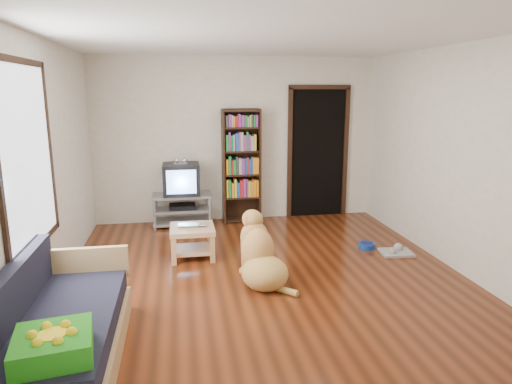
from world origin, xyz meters
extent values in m
plane|color=#602710|center=(0.00, 0.00, 0.00)|extent=(5.00, 5.00, 0.00)
plane|color=white|center=(0.00, 0.00, 2.60)|extent=(5.00, 5.00, 0.00)
plane|color=silver|center=(0.00, 2.50, 1.30)|extent=(4.50, 0.00, 4.50)
plane|color=silver|center=(0.00, -2.50, 1.30)|extent=(4.50, 0.00, 4.50)
plane|color=silver|center=(-2.25, 0.00, 1.30)|extent=(0.00, 5.00, 5.00)
plane|color=silver|center=(2.25, 0.00, 1.30)|extent=(0.00, 5.00, 5.00)
cube|color=green|center=(-1.75, -1.98, 0.50)|extent=(0.54, 0.54, 0.16)
imported|color=silver|center=(-0.79, 0.77, 0.41)|extent=(0.38, 0.26, 0.03)
cylinder|color=navy|center=(1.52, 0.72, 0.04)|extent=(0.22, 0.22, 0.08)
cube|color=#969696|center=(1.82, 0.47, 0.01)|extent=(0.43, 0.36, 0.03)
cube|color=white|center=(-2.23, -0.50, 1.50)|extent=(0.02, 1.30, 1.60)
cube|color=black|center=(-2.23, -0.50, 2.32)|extent=(0.03, 1.42, 0.06)
cube|color=black|center=(-2.23, -0.50, 0.68)|extent=(0.03, 1.42, 0.06)
cube|color=black|center=(-2.23, 0.20, 1.50)|extent=(0.03, 0.06, 1.70)
cube|color=black|center=(1.35, 2.48, 1.05)|extent=(0.90, 0.02, 2.10)
cube|color=black|center=(0.87, 2.47, 1.05)|extent=(0.07, 0.05, 2.14)
cube|color=black|center=(1.83, 2.47, 1.05)|extent=(0.07, 0.05, 2.14)
cube|color=black|center=(1.35, 2.47, 2.13)|extent=(1.03, 0.05, 0.07)
cube|color=#99999E|center=(-0.90, 2.25, 0.48)|extent=(0.90, 0.45, 0.04)
cube|color=#99999E|center=(-0.90, 2.25, 0.25)|extent=(0.86, 0.42, 0.03)
cube|color=#99999E|center=(-0.90, 2.25, 0.06)|extent=(0.90, 0.45, 0.04)
cylinder|color=#99999E|center=(-1.32, 2.05, 0.25)|extent=(0.04, 0.04, 0.50)
cylinder|color=#99999E|center=(-0.48, 2.05, 0.25)|extent=(0.04, 0.04, 0.50)
cylinder|color=#99999E|center=(-1.32, 2.45, 0.25)|extent=(0.04, 0.04, 0.50)
cylinder|color=#99999E|center=(-0.48, 2.45, 0.25)|extent=(0.04, 0.04, 0.50)
cube|color=black|center=(-0.90, 2.25, 0.30)|extent=(0.40, 0.30, 0.07)
cube|color=black|center=(-0.90, 2.25, 0.74)|extent=(0.55, 0.48, 0.48)
cube|color=black|center=(-0.90, 2.45, 0.74)|extent=(0.40, 0.14, 0.36)
cube|color=#8CBFF2|center=(-0.90, 2.00, 0.74)|extent=(0.44, 0.02, 0.36)
cube|color=silver|center=(-0.90, 2.20, 0.99)|extent=(0.20, 0.07, 0.02)
sphere|color=silver|center=(-0.96, 2.20, 1.04)|extent=(0.09, 0.09, 0.09)
sphere|color=silver|center=(-0.84, 2.20, 1.04)|extent=(0.09, 0.09, 0.09)
cube|color=black|center=(-0.23, 2.34, 0.90)|extent=(0.03, 0.30, 1.80)
cube|color=black|center=(0.34, 2.34, 0.90)|extent=(0.03, 0.30, 1.80)
cube|color=black|center=(0.05, 2.48, 0.90)|extent=(0.60, 0.02, 1.80)
cube|color=black|center=(0.05, 2.34, 0.03)|extent=(0.56, 0.28, 0.02)
cube|color=black|center=(0.05, 2.34, 0.40)|extent=(0.56, 0.28, 0.03)
cube|color=black|center=(0.05, 2.34, 0.77)|extent=(0.56, 0.28, 0.02)
cube|color=black|center=(0.05, 2.34, 1.14)|extent=(0.56, 0.28, 0.02)
cube|color=black|center=(0.05, 2.34, 1.51)|extent=(0.56, 0.28, 0.02)
cube|color=black|center=(0.05, 2.34, 1.77)|extent=(0.56, 0.28, 0.02)
cube|color=tan|center=(-1.83, -1.40, 0.11)|extent=(0.80, 1.80, 0.22)
cube|color=#1E1E2D|center=(-1.83, -1.40, 0.33)|extent=(0.74, 1.74, 0.18)
cube|color=#1E1E2D|center=(-2.17, -1.40, 0.60)|extent=(0.12, 1.74, 0.40)
cube|color=tan|center=(-1.83, -0.54, 0.50)|extent=(0.80, 0.06, 0.30)
cube|color=tan|center=(-0.79, 0.80, 0.37)|extent=(0.55, 0.55, 0.06)
cube|color=tan|center=(-0.79, 0.80, 0.10)|extent=(0.45, 0.45, 0.03)
cube|color=tan|center=(-1.03, 0.56, 0.17)|extent=(0.06, 0.06, 0.34)
cube|color=tan|center=(-0.56, 0.56, 0.17)|extent=(0.06, 0.06, 0.34)
cube|color=tan|center=(-1.03, 1.03, 0.17)|extent=(0.06, 0.06, 0.34)
cube|color=#D6BD6E|center=(-0.56, 1.03, 0.17)|extent=(0.06, 0.06, 0.34)
ellipsoid|color=gold|center=(-0.06, -0.24, 0.15)|extent=(0.61, 0.64, 0.37)
ellipsoid|color=tan|center=(-0.10, -0.05, 0.36)|extent=(0.44, 0.47, 0.49)
ellipsoid|color=#C17A4A|center=(-0.12, 0.05, 0.48)|extent=(0.37, 0.35, 0.35)
ellipsoid|color=tan|center=(-0.14, 0.11, 0.66)|extent=(0.28, 0.30, 0.22)
ellipsoid|color=tan|center=(-0.16, 0.22, 0.64)|extent=(0.14, 0.21, 0.09)
sphere|color=black|center=(-0.18, 0.31, 0.64)|extent=(0.04, 0.04, 0.04)
ellipsoid|color=#B98547|center=(-0.21, 0.05, 0.65)|extent=(0.07, 0.08, 0.15)
ellipsoid|color=tan|center=(-0.05, 0.09, 0.65)|extent=(0.07, 0.08, 0.15)
cylinder|color=tan|center=(-0.22, 0.13, 0.20)|extent=(0.10, 0.14, 0.40)
cylinder|color=tan|center=(-0.07, 0.16, 0.20)|extent=(0.10, 0.14, 0.40)
sphere|color=tan|center=(-0.23, 0.18, 0.02)|extent=(0.10, 0.10, 0.10)
sphere|color=tan|center=(-0.08, 0.21, 0.02)|extent=(0.10, 0.10, 0.10)
cylinder|color=tan|center=(0.11, -0.43, 0.03)|extent=(0.29, 0.30, 0.08)
camera|label=1|loc=(-0.92, -4.75, 2.07)|focal=32.00mm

